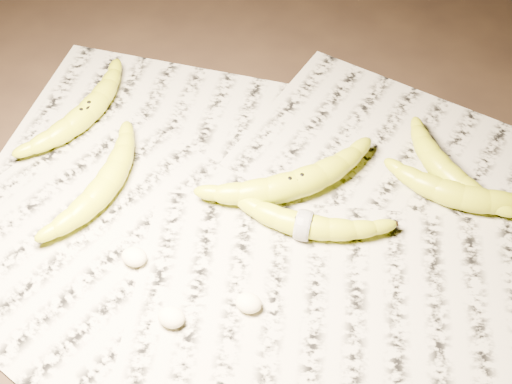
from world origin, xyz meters
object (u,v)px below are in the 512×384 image
(banana_center, at_px, (295,183))
(banana_upper_b, at_px, (446,170))
(banana_upper_a, at_px, (463,195))
(banana_left_a, at_px, (86,112))
(banana_taped, at_px, (304,223))
(banana_left_b, at_px, (105,184))

(banana_center, height_order, banana_upper_b, banana_center)
(banana_upper_a, distance_m, banana_upper_b, 0.05)
(banana_center, relative_size, banana_upper_a, 1.18)
(banana_upper_b, bearing_deg, banana_left_a, -133.42)
(banana_upper_a, xyz_separation_m, banana_upper_b, (-0.03, 0.04, -0.00))
(banana_taped, bearing_deg, banana_center, 113.42)
(banana_left_a, height_order, banana_left_b, banana_left_b)
(banana_left_b, height_order, banana_taped, banana_left_b)
(banana_center, bearing_deg, banana_left_a, 134.11)
(banana_left_a, distance_m, banana_left_b, 0.15)
(banana_center, relative_size, banana_taped, 1.12)
(banana_upper_a, bearing_deg, banana_center, -166.58)
(banana_taped, bearing_deg, banana_upper_b, 39.91)
(banana_center, bearing_deg, banana_left_b, 158.84)
(banana_taped, height_order, banana_upper_b, banana_upper_b)
(banana_left_b, distance_m, banana_taped, 0.28)
(banana_left_b, xyz_separation_m, banana_upper_b, (0.43, 0.19, -0.00))
(banana_left_b, xyz_separation_m, banana_upper_a, (0.46, 0.15, -0.00))
(banana_upper_a, bearing_deg, banana_upper_b, 127.23)
(banana_taped, bearing_deg, banana_left_a, 162.04)
(banana_left_a, relative_size, banana_taped, 1.03)
(banana_taped, bearing_deg, banana_upper_a, 27.46)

